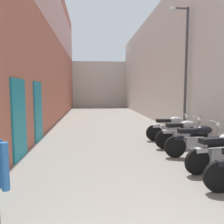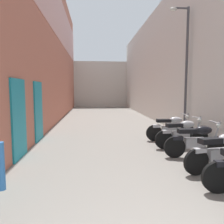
# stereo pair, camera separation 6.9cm
# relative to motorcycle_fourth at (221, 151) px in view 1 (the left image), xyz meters

# --- Properties ---
(ground_plane) EXTENTS (40.15, 40.15, 0.00)m
(ground_plane) POSITION_rel_motorcycle_fourth_xyz_m (-2.01, 6.00, -0.50)
(ground_plane) COLOR gray
(building_left) EXTENTS (0.45, 24.15, 9.00)m
(building_left) POSITION_rel_motorcycle_fourth_xyz_m (-5.15, 7.95, 4.04)
(building_left) COLOR #B76651
(building_left) RESTS_ON ground
(building_right) EXTENTS (0.45, 24.15, 6.81)m
(building_right) POSITION_rel_motorcycle_fourth_xyz_m (1.14, 7.99, 2.90)
(building_right) COLOR silver
(building_right) RESTS_ON ground
(building_far_end) EXTENTS (8.90, 2.00, 5.06)m
(building_far_end) POSITION_rel_motorcycle_fourth_xyz_m (-2.01, 21.07, 2.03)
(building_far_end) COLOR beige
(building_far_end) RESTS_ON ground
(motorcycle_fourth) EXTENTS (1.84, 0.58, 1.04)m
(motorcycle_fourth) POSITION_rel_motorcycle_fourth_xyz_m (0.00, 0.00, 0.00)
(motorcycle_fourth) COLOR black
(motorcycle_fourth) RESTS_ON ground
(motorcycle_fifth) EXTENTS (1.85, 0.58, 1.04)m
(motorcycle_fifth) POSITION_rel_motorcycle_fourth_xyz_m (0.00, 1.13, 0.00)
(motorcycle_fifth) COLOR black
(motorcycle_fifth) RESTS_ON ground
(motorcycle_sixth) EXTENTS (1.85, 0.58, 1.04)m
(motorcycle_sixth) POSITION_rel_motorcycle_fourth_xyz_m (0.00, 2.15, 0.00)
(motorcycle_sixth) COLOR black
(motorcycle_sixth) RESTS_ON ground
(motorcycle_seventh) EXTENTS (1.85, 0.58, 1.04)m
(motorcycle_seventh) POSITION_rel_motorcycle_fourth_xyz_m (0.00, 3.18, 0.00)
(motorcycle_seventh) COLOR black
(motorcycle_seventh) RESTS_ON ground
(street_lamp) EXTENTS (0.79, 0.18, 5.07)m
(street_lamp) POSITION_rel_motorcycle_fourth_xyz_m (0.71, 3.80, 2.44)
(street_lamp) COLOR #47474C
(street_lamp) RESTS_ON ground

